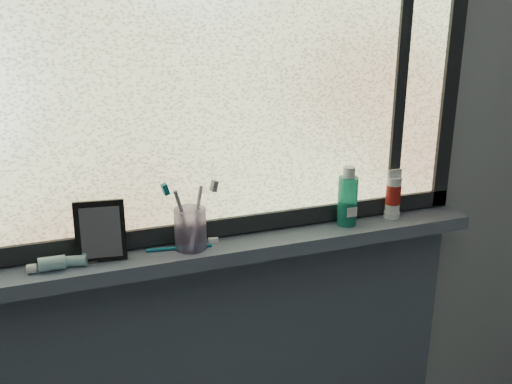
{
  "coord_description": "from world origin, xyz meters",
  "views": [
    {
      "loc": [
        -0.36,
        -0.14,
        1.65
      ],
      "look_at": [
        0.07,
        1.05,
        1.22
      ],
      "focal_mm": 40.0,
      "sensor_mm": 36.0,
      "label": 1
    }
  ],
  "objects_px": {
    "vanity_mirror": "(100,231)",
    "toothbrush_cup": "(190,229)",
    "mouthwash_bottle": "(348,196)",
    "cream_tube": "(393,192)"
  },
  "relations": [
    {
      "from": "vanity_mirror",
      "to": "mouthwash_bottle",
      "type": "bearing_deg",
      "value": 7.62
    },
    {
      "from": "toothbrush_cup",
      "to": "vanity_mirror",
      "type": "bearing_deg",
      "value": 177.4
    },
    {
      "from": "cream_tube",
      "to": "vanity_mirror",
      "type": "bearing_deg",
      "value": -180.0
    },
    {
      "from": "vanity_mirror",
      "to": "mouthwash_bottle",
      "type": "xyz_separation_m",
      "value": [
        0.7,
        -0.0,
        0.01
      ]
    },
    {
      "from": "vanity_mirror",
      "to": "cream_tube",
      "type": "relative_size",
      "value": 1.43
    },
    {
      "from": "vanity_mirror",
      "to": "toothbrush_cup",
      "type": "relative_size",
      "value": 1.4
    },
    {
      "from": "cream_tube",
      "to": "mouthwash_bottle",
      "type": "bearing_deg",
      "value": -179.35
    },
    {
      "from": "toothbrush_cup",
      "to": "mouthwash_bottle",
      "type": "relative_size",
      "value": 0.77
    },
    {
      "from": "mouthwash_bottle",
      "to": "cream_tube",
      "type": "bearing_deg",
      "value": 0.65
    },
    {
      "from": "vanity_mirror",
      "to": "cream_tube",
      "type": "height_order",
      "value": "vanity_mirror"
    }
  ]
}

